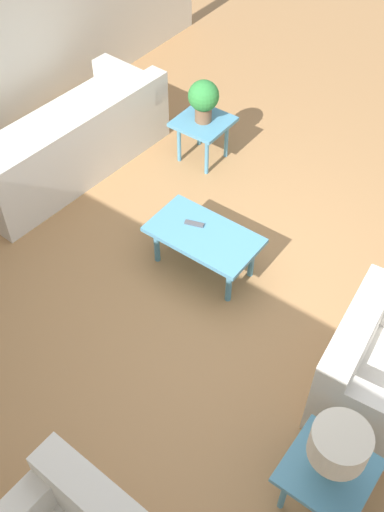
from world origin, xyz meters
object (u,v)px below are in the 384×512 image
at_px(side_table_lamp, 327,475).
at_px(sofa, 66,144).
at_px(side_table_plant, 203,126).
at_px(potted_plant, 204,98).
at_px(coffee_table, 204,238).
at_px(armchair, 384,376).
at_px(table_lamp, 339,446).

bearing_deg(side_table_lamp, sofa, -22.16).
bearing_deg(side_table_plant, potted_plant, 90.00).
bearing_deg(sofa, side_table_plant, 135.90).
distance_m(sofa, coffee_table, 1.90).
height_order(armchair, table_lamp, table_lamp).
distance_m(sofa, side_table_lamp, 3.91).
height_order(armchair, side_table_plant, armchair).
height_order(sofa, coffee_table, sofa).
bearing_deg(side_table_lamp, side_table_plant, -42.29).
bearing_deg(side_table_plant, armchair, 150.02).
height_order(sofa, table_lamp, table_lamp).
xyz_separation_m(armchair, coffee_table, (1.72, -0.29, 0.05)).
bearing_deg(coffee_table, potted_plant, -53.88).
height_order(side_table_plant, side_table_lamp, same).
relative_size(sofa, armchair, 2.08).
bearing_deg(potted_plant, armchair, 150.02).
distance_m(coffee_table, potted_plant, 1.54).
relative_size(side_table_plant, table_lamp, 1.16).
height_order(coffee_table, table_lamp, table_lamp).
bearing_deg(side_table_lamp, table_lamp, 0.00).
height_order(side_table_plant, potted_plant, potted_plant).
bearing_deg(side_table_plant, table_lamp, 137.71).
distance_m(coffee_table, side_table_lamp, 2.10).
distance_m(sofa, side_table_plant, 1.35).
relative_size(coffee_table, side_table_lamp, 1.81).
relative_size(sofa, side_table_plant, 4.30).
distance_m(armchair, side_table_plant, 3.01).
bearing_deg(side_table_plant, side_table_lamp, 137.71).
bearing_deg(sofa, armchair, 83.81).
xyz_separation_m(coffee_table, side_table_lamp, (-1.74, 1.18, 0.03)).
xyz_separation_m(armchair, side_table_plant, (2.61, -1.50, 0.09)).
relative_size(armchair, table_lamp, 2.39).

